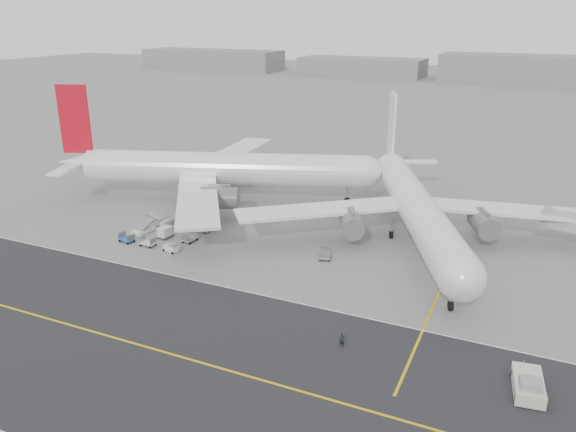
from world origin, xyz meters
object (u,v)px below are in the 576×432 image
at_px(pushback_tug, 528,385).
at_px(ground_crew_a, 342,340).
at_px(airliner_b, 415,205).
at_px(airliner_a, 217,168).

relative_size(pushback_tug, ground_crew_a, 4.33).
height_order(airliner_b, ground_crew_a, airliner_b).
height_order(airliner_b, pushback_tug, airliner_b).
distance_m(airliner_a, airliner_b, 39.15).
relative_size(airliner_a, pushback_tug, 8.13).
relative_size(airliner_b, pushback_tug, 7.33).
height_order(pushback_tug, ground_crew_a, pushback_tug).
distance_m(pushback_tug, ground_crew_a, 18.66).
xyz_separation_m(airliner_a, pushback_tug, (57.56, -38.48, -5.37)).
bearing_deg(pushback_tug, airliner_a, 138.53).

